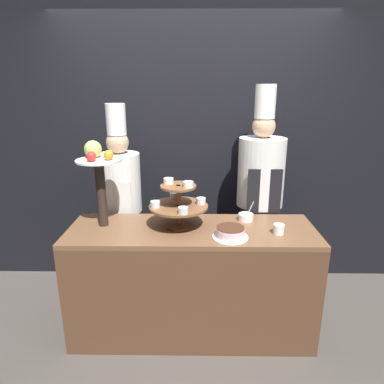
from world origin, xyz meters
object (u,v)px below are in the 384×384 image
serving_bowl_far (246,217)px  chef_center_left (260,190)px  tiered_stand (178,203)px  cup_white (279,229)px  chef_left (121,198)px  cake_round (230,233)px  fruit_pedestal (98,169)px

serving_bowl_far → chef_center_left: size_ratio=0.08×
tiered_stand → cup_white: size_ratio=5.63×
cup_white → chef_left: 1.39m
cake_round → cup_white: bearing=11.3°
fruit_pedestal → chef_left: chef_left is taller
serving_bowl_far → chef_center_left: bearing=64.9°
cake_round → chef_left: size_ratio=0.14×
fruit_pedestal → serving_bowl_far: 1.17m
cup_white → cake_round: bearing=-168.7°
fruit_pedestal → tiered_stand: bearing=-3.9°
cup_white → serving_bowl_far: serving_bowl_far is taller
cup_white → chef_center_left: chef_center_left is taller
fruit_pedestal → serving_bowl_far: (1.10, 0.10, -0.40)m
tiered_stand → chef_center_left: chef_center_left is taller
cup_white → chef_left: bearing=154.0°
tiered_stand → chef_center_left: (0.68, 0.49, -0.05)m
cake_round → serving_bowl_far: bearing=64.9°
serving_bowl_far → chef_left: size_ratio=0.09×
tiered_stand → serving_bowl_far: 0.56m
chef_left → cup_white: bearing=-26.0°
cake_round → cup_white: (0.35, 0.07, -0.00)m
cup_white → chef_left: chef_left is taller
fruit_pedestal → cake_round: bearing=-13.5°
tiered_stand → chef_center_left: 0.84m
fruit_pedestal → chef_center_left: chef_center_left is taller
chef_center_left → tiered_stand: bearing=-144.3°
serving_bowl_far → chef_left: bearing=161.4°
tiered_stand → cup_white: (0.71, -0.12, -0.15)m
tiered_stand → cup_white: tiered_stand is taller
cup_white → serving_bowl_far: 0.32m
cup_white → serving_bowl_far: bearing=127.7°
fruit_pedestal → chef_center_left: 1.37m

